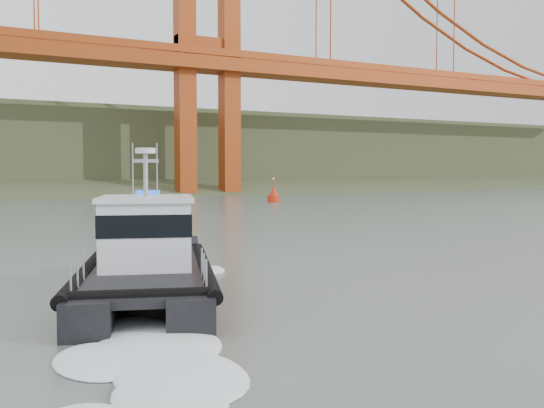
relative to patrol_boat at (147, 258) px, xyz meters
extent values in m
plane|color=#4B5955|center=(10.38, 1.38, -1.32)|extent=(400.00, 400.00, 0.00)
cube|color=#3D4D2C|center=(10.38, 93.38, -1.32)|extent=(500.00, 44.72, 16.25)
cube|color=#3D4D2C|center=(10.38, 121.38, 4.68)|extent=(500.00, 70.00, 18.00)
cube|color=#3D4D2C|center=(10.38, 146.38, 9.68)|extent=(500.00, 60.00, 16.00)
cube|color=#9C3A13|center=(10.38, 76.38, 20.68)|extent=(260.00, 6.00, 2.20)
cube|color=black|center=(-1.31, 0.26, -0.90)|extent=(4.57, 10.69, 1.18)
cube|color=black|center=(1.21, -0.56, -0.90)|extent=(4.57, 10.69, 1.18)
cube|color=black|center=(-0.20, -0.62, -0.43)|extent=(6.64, 10.11, 0.25)
cube|color=white|center=(0.10, 0.32, 0.82)|extent=(3.90, 4.28, 2.26)
cube|color=black|center=(0.10, 0.32, 1.23)|extent=(3.98, 4.36, 0.74)
cube|color=white|center=(0.10, 0.32, 2.03)|extent=(4.15, 4.53, 0.16)
cylinder|color=#95989D|center=(0.01, 0.03, 2.84)|extent=(0.16, 0.16, 1.77)
cylinder|color=white|center=(0.01, 0.03, 3.67)|extent=(0.69, 0.69, 0.18)
cylinder|color=red|center=(31.86, 51.38, -0.94)|extent=(1.67, 1.67, 1.11)
cone|color=red|center=(31.86, 51.38, 0.17)|extent=(1.30, 1.30, 1.67)
cylinder|color=red|center=(31.86, 51.38, 1.28)|extent=(0.15, 0.15, 0.93)
sphere|color=#E5D87F|center=(31.86, 51.38, 1.84)|extent=(0.28, 0.28, 0.28)
camera|label=1|loc=(-5.69, -20.20, 3.03)|focal=40.00mm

